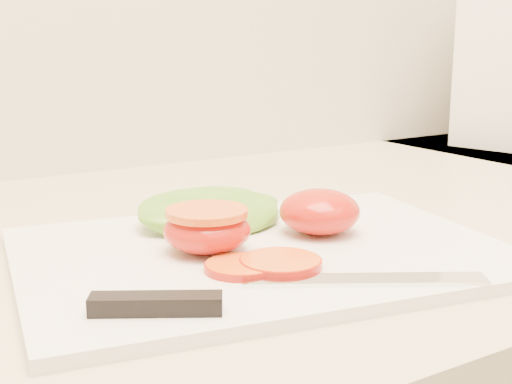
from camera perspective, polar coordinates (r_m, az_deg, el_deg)
cutting_board at (r=0.59m, az=0.52°, el=-4.95°), size 0.43×0.35×0.01m
tomato_half_dome at (r=0.62m, az=5.11°, el=-1.56°), size 0.07×0.07×0.04m
tomato_half_cut at (r=0.57m, az=-3.94°, el=-2.89°), size 0.07×0.07×0.04m
tomato_slice_0 at (r=0.54m, az=1.98°, el=-5.69°), size 0.06×0.06×0.01m
tomato_slice_1 at (r=0.53m, az=-1.19°, el=-5.99°), size 0.05×0.05×0.01m
lettuce_leaf_0 at (r=0.65m, az=-3.56°, el=-1.55°), size 0.15×0.11×0.03m
knife at (r=0.48m, az=-0.98°, el=-8.14°), size 0.27×0.11×0.01m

